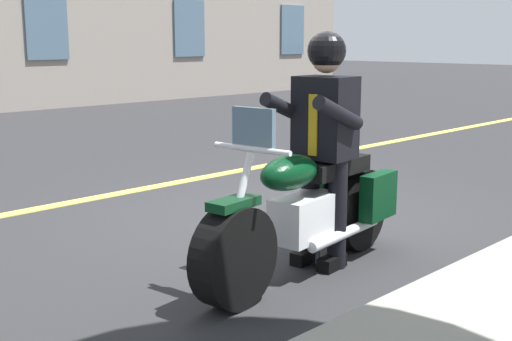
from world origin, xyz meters
TOP-DOWN VIEW (x-y plane):
  - ground_plane at (0.00, 0.00)m, footprint 80.00×80.00m
  - lane_center_stripe at (0.00, -2.00)m, footprint 60.00×0.16m
  - motorcycle_main at (0.86, 1.12)m, footprint 2.22×0.76m
  - rider_main at (0.67, 1.09)m, footprint 0.67×0.60m

SIDE VIEW (x-z plane):
  - ground_plane at x=0.00m, z-range 0.00..0.00m
  - lane_center_stripe at x=0.00m, z-range 0.00..0.01m
  - motorcycle_main at x=0.86m, z-range -0.18..1.08m
  - rider_main at x=0.67m, z-range 0.17..1.91m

